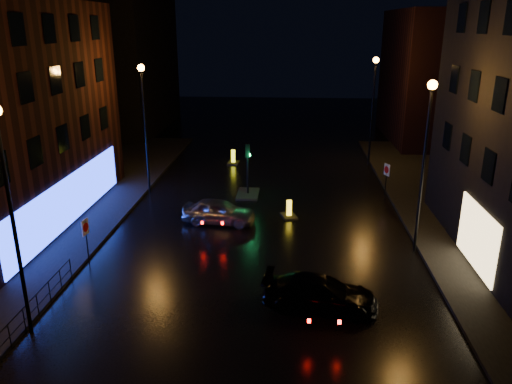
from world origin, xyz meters
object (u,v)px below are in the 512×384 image
at_px(bollard_far, 233,160).
at_px(road_sign_left, 86,231).
at_px(dark_sedan, 320,293).
at_px(road_sign_right, 387,173).
at_px(traffic_signal, 248,188).
at_px(silver_hatchback, 219,211).
at_px(bollard_near, 289,213).

height_order(bollard_far, road_sign_left, road_sign_left).
xyz_separation_m(dark_sedan, road_sign_left, (-10.63, 3.05, 1.03)).
bearing_deg(road_sign_right, traffic_signal, -24.36).
relative_size(road_sign_left, road_sign_right, 0.97).
bearing_deg(road_sign_left, road_sign_right, 41.23).
bearing_deg(bollard_far, silver_hatchback, -84.25).
bearing_deg(bollard_far, bollard_near, -65.39).
relative_size(dark_sedan, road_sign_right, 1.95).
xyz_separation_m(traffic_signal, dark_sedan, (4.04, -13.58, 0.15)).
xyz_separation_m(traffic_signal, bollard_far, (-1.85, 7.70, -0.26)).
bearing_deg(road_sign_left, silver_hatchback, 52.98).
bearing_deg(traffic_signal, road_sign_right, -0.64).
height_order(silver_hatchback, bollard_near, silver_hatchback).
bearing_deg(road_sign_right, bollard_far, -59.70).
bearing_deg(bollard_far, traffic_signal, -73.68).
relative_size(silver_hatchback, bollard_near, 3.04).
distance_m(dark_sedan, bollard_far, 22.08).
bearing_deg(dark_sedan, road_sign_right, -12.30).
bearing_deg(silver_hatchback, bollard_far, 9.41).
distance_m(bollard_near, road_sign_left, 11.60).
bearing_deg(road_sign_right, road_sign_left, 10.23).
distance_m(bollard_near, road_sign_right, 7.33).
bearing_deg(bollard_far, dark_sedan, -71.69).
bearing_deg(road_sign_right, bollard_near, 7.25).
bearing_deg(road_sign_left, bollard_far, 82.69).
relative_size(silver_hatchback, road_sign_left, 1.83).
bearing_deg(dark_sedan, silver_hatchback, 38.94).
height_order(bollard_far, road_sign_right, road_sign_right).
bearing_deg(traffic_signal, road_sign_left, -122.03).
bearing_deg(silver_hatchback, traffic_signal, -6.99).
xyz_separation_m(traffic_signal, silver_hatchback, (-1.20, -5.00, 0.20)).
height_order(bollard_near, bollard_far, bollard_far).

